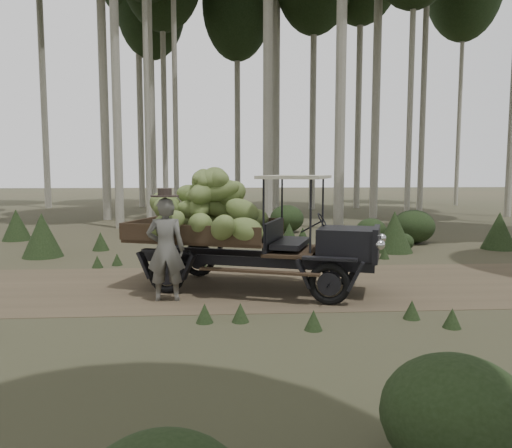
# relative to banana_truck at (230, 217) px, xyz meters

# --- Properties ---
(ground) EXTENTS (120.00, 120.00, 0.00)m
(ground) POSITION_rel_banana_truck_xyz_m (-1.36, 0.15, -1.42)
(ground) COLOR #473D2B
(ground) RESTS_ON ground
(dirt_track) EXTENTS (70.00, 4.00, 0.01)m
(dirt_track) POSITION_rel_banana_truck_xyz_m (-1.36, 0.15, -1.42)
(dirt_track) COLOR brown
(dirt_track) RESTS_ON ground
(banana_truck) EXTENTS (5.08, 3.13, 2.44)m
(banana_truck) POSITION_rel_banana_truck_xyz_m (0.00, 0.00, 0.00)
(banana_truck) COLOR black
(banana_truck) RESTS_ON ground
(farmer) EXTENTS (0.68, 0.50, 2.01)m
(farmer) POSITION_rel_banana_truck_xyz_m (-1.15, -0.89, -0.47)
(farmer) COLOR #57554F
(farmer) RESTS_ON ground
(undergrowth) EXTENTS (23.66, 19.88, 1.31)m
(undergrowth) POSITION_rel_banana_truck_xyz_m (-0.26, 1.18, -0.91)
(undergrowth) COLOR #233319
(undergrowth) RESTS_ON ground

